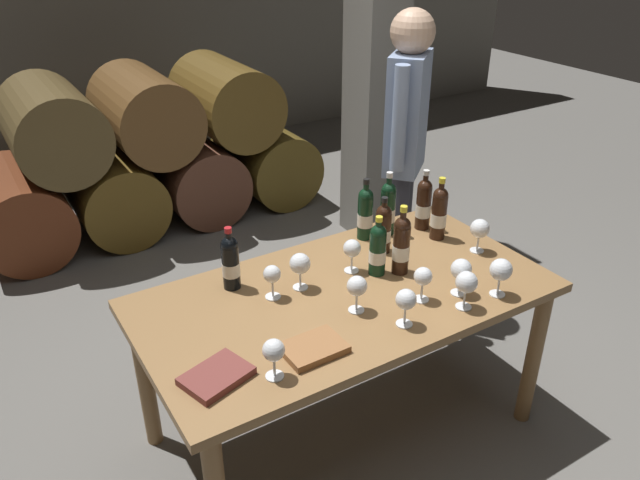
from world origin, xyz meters
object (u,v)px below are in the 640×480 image
object	(u,v)px
wine_glass_3	(272,275)
sommelier_presenting	(406,137)
wine_bottle_4	(378,249)
wine_glass_4	(357,287)
wine_glass_2	(406,300)
wine_bottle_5	(401,244)
wine_bottle_2	(383,228)
wine_bottle_3	(231,262)
leather_ledger	(216,376)
wine_bottle_6	(365,213)
wine_glass_1	(274,351)
wine_glass_7	(480,229)
wine_bottle_1	(439,213)
wine_glass_0	(461,270)
wine_glass_9	(501,270)
wine_glass_6	(352,249)
wine_bottle_7	(388,208)
tasting_notebook	(313,348)
wine_glass_5	(300,264)
dining_table	(345,310)
wine_bottle_0	(424,204)
wine_glass_8	(423,278)
wine_glass_10	(467,283)

from	to	relation	value
wine_glass_3	sommelier_presenting	xyz separation A→B (m)	(1.16, 0.63, 0.18)
wine_bottle_4	wine_glass_4	size ratio (longest dim) A/B	1.76
wine_glass_2	wine_glass_3	bearing A→B (deg)	128.24
wine_bottle_5	wine_glass_2	distance (m)	0.39
wine_bottle_2	wine_bottle_5	world-z (taller)	wine_bottle_5
wine_bottle_3	wine_bottle_4	xyz separation A→B (m)	(0.58, -0.23, -0.00)
wine_bottle_2	wine_bottle_3	world-z (taller)	wine_bottle_3
wine_bottle_4	wine_bottle_3	bearing A→B (deg)	158.59
leather_ledger	wine_bottle_6	bearing A→B (deg)	12.57
wine_glass_1	wine_glass_7	size ratio (longest dim) A/B	0.94
wine_bottle_1	wine_glass_0	size ratio (longest dim) A/B	1.93
wine_glass_4	sommelier_presenting	bearing A→B (deg)	43.60
wine_glass_0	wine_glass_9	size ratio (longest dim) A/B	0.97
wine_glass_2	wine_glass_6	distance (m)	0.43
wine_glass_7	wine_glass_1	bearing A→B (deg)	-166.99
wine_bottle_3	wine_bottle_7	size ratio (longest dim) A/B	0.88
wine_bottle_6	wine_glass_6	size ratio (longest dim) A/B	2.00
wine_bottle_6	tasting_notebook	bearing A→B (deg)	-137.01
wine_glass_5	sommelier_presenting	bearing A→B (deg)	31.26
wine_glass_2	wine_bottle_7	bearing A→B (deg)	58.09
dining_table	wine_bottle_6	size ratio (longest dim) A/B	5.62
wine_glass_2	wine_bottle_0	bearing A→B (deg)	45.56
wine_glass_5	tasting_notebook	xyz separation A→B (m)	(-0.17, -0.39, -0.10)
wine_bottle_2	tasting_notebook	xyz separation A→B (m)	(-0.65, -0.46, -0.10)
wine_bottle_6	wine_bottle_1	bearing A→B (deg)	-31.70
wine_glass_1	wine_glass_8	bearing A→B (deg)	7.91
dining_table	wine_bottle_2	bearing A→B (deg)	30.56
wine_bottle_6	wine_glass_0	size ratio (longest dim) A/B	1.90
wine_bottle_2	tasting_notebook	distance (m)	0.80
wine_bottle_5	wine_glass_1	distance (m)	0.84
dining_table	wine_glass_6	world-z (taller)	wine_glass_6
wine_bottle_4	wine_glass_5	xyz separation A→B (m)	(-0.34, 0.07, -0.01)
wine_glass_2	wine_glass_10	size ratio (longest dim) A/B	0.96
wine_bottle_0	wine_glass_5	bearing A→B (deg)	-168.50
wine_bottle_4	wine_glass_8	distance (m)	0.26
wine_bottle_5	wine_glass_6	bearing A→B (deg)	146.59
wine_glass_1	wine_glass_10	world-z (taller)	wine_glass_10
wine_glass_2	wine_glass_4	xyz separation A→B (m)	(-0.10, 0.17, 0.00)
wine_bottle_2	wine_glass_1	xyz separation A→B (m)	(-0.83, -0.51, -0.01)
wine_bottle_7	wine_glass_4	size ratio (longest dim) A/B	2.05
wine_glass_2	wine_glass_1	bearing A→B (deg)	-179.54
wine_glass_4	wine_glass_2	bearing A→B (deg)	-59.15
wine_bottle_2	wine_bottle_3	bearing A→B (deg)	173.45
wine_glass_6	dining_table	bearing A→B (deg)	-132.48
wine_bottle_6	wine_bottle_7	xyz separation A→B (m)	(0.12, -0.02, 0.00)
wine_glass_5	wine_glass_6	bearing A→B (deg)	-0.01
wine_bottle_7	sommelier_presenting	world-z (taller)	sommelier_presenting
dining_table	wine_bottle_6	xyz separation A→B (m)	(0.34, 0.35, 0.22)
wine_bottle_5	wine_glass_5	size ratio (longest dim) A/B	1.96
wine_glass_8	wine_glass_1	bearing A→B (deg)	-172.09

